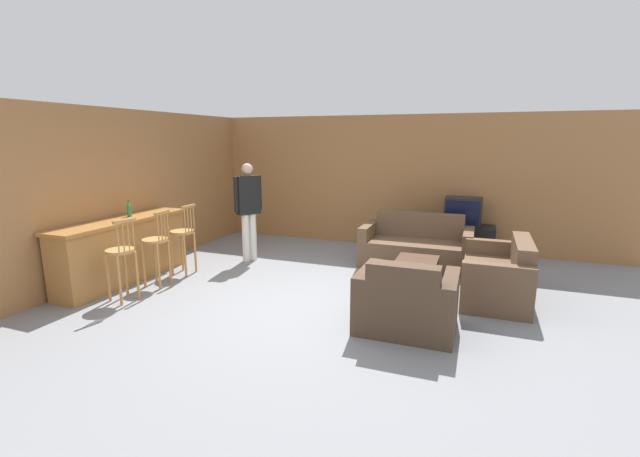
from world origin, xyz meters
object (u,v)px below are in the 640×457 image
(coffee_table, at_px, (415,267))
(armchair_near, at_px, (406,304))
(couch_far, at_px, (416,248))
(tv_unit, at_px, (461,241))
(loveseat_right, at_px, (499,277))
(tv, at_px, (463,211))
(bar_chair_near, at_px, (122,258))
(bottle, at_px, (129,209))
(bar_chair_mid, at_px, (156,247))
(book_on_table, at_px, (421,267))
(bar_chair_far, at_px, (183,238))
(person_by_window, at_px, (248,206))

(coffee_table, bearing_deg, armchair_near, -85.58)
(couch_far, xyz_separation_m, coffee_table, (0.16, -1.26, 0.04))
(tv_unit, bearing_deg, loveseat_right, -74.31)
(loveseat_right, distance_m, tv, 2.22)
(bar_chair_near, relative_size, bottle, 4.53)
(tv, bearing_deg, bar_chair_mid, -141.63)
(bar_chair_near, relative_size, loveseat_right, 0.75)
(coffee_table, bearing_deg, book_on_table, -64.85)
(bar_chair_mid, bearing_deg, bar_chair_far, 90.00)
(loveseat_right, height_order, tv, tv)
(bar_chair_far, relative_size, loveseat_right, 0.75)
(armchair_near, height_order, book_on_table, armchair_near)
(bar_chair_far, relative_size, tv_unit, 0.98)
(bar_chair_near, distance_m, couch_far, 4.58)
(armchair_near, distance_m, book_on_table, 1.11)
(armchair_near, bearing_deg, couch_far, 95.76)
(armchair_near, xyz_separation_m, bottle, (-4.35, 0.45, 0.76))
(armchair_near, relative_size, tv, 1.68)
(couch_far, distance_m, tv_unit, 1.12)
(bar_chair_far, relative_size, bottle, 4.53)
(tv_unit, xyz_separation_m, tv, (0.00, -0.00, 0.55))
(tv_unit, bearing_deg, book_on_table, -99.75)
(bar_chair_mid, distance_m, couch_far, 4.18)
(bar_chair_mid, height_order, bottle, bottle)
(bar_chair_near, distance_m, bar_chair_far, 1.26)
(bar_chair_mid, height_order, armchair_near, bar_chair_mid)
(book_on_table, bearing_deg, loveseat_right, 17.97)
(bar_chair_far, xyz_separation_m, tv_unit, (4.11, 2.65, -0.30))
(bar_chair_near, height_order, bar_chair_mid, same)
(couch_far, xyz_separation_m, tv_unit, (0.69, 0.89, -0.02))
(coffee_table, height_order, book_on_table, book_on_table)
(coffee_table, xyz_separation_m, person_by_window, (-2.99, 0.53, 0.63))
(tv_unit, bearing_deg, tv, -90.00)
(couch_far, distance_m, book_on_table, 1.54)
(bar_chair_near, relative_size, tv, 1.74)
(bar_chair_mid, distance_m, armchair_near, 3.71)
(couch_far, bearing_deg, coffee_table, -82.82)
(bar_chair_mid, relative_size, book_on_table, 4.82)
(tv, relative_size, book_on_table, 2.76)
(loveseat_right, bearing_deg, coffee_table, -176.30)
(bar_chair_far, distance_m, person_by_window, 1.26)
(bar_chair_mid, xyz_separation_m, armchair_near, (3.69, -0.24, -0.28))
(bar_chair_mid, xyz_separation_m, tv, (4.11, 3.26, 0.25))
(bar_chair_near, relative_size, bar_chair_mid, 1.00)
(coffee_table, distance_m, person_by_window, 3.10)
(person_by_window, bearing_deg, coffee_table, -10.15)
(bottle, bearing_deg, bar_chair_mid, -17.85)
(bar_chair_mid, relative_size, bottle, 4.53)
(bar_chair_far, relative_size, tv, 1.74)
(bar_chair_near, xyz_separation_m, bottle, (-0.66, 0.87, 0.48))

